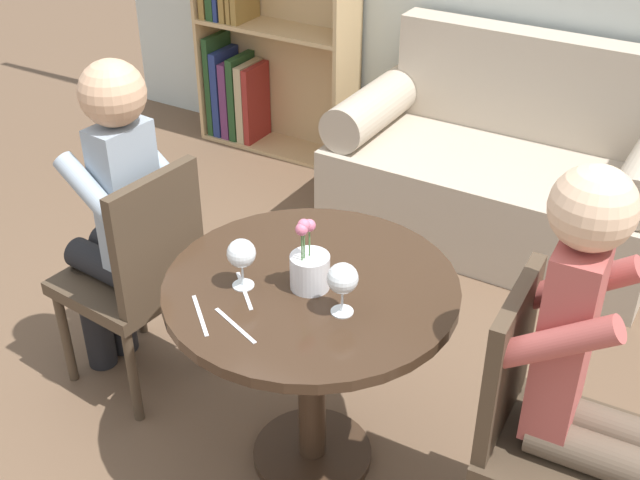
{
  "coord_description": "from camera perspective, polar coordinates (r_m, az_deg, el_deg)",
  "views": [
    {
      "loc": [
        1.0,
        -1.62,
        2.07
      ],
      "look_at": [
        0.0,
        0.05,
        0.84
      ],
      "focal_mm": 45.0,
      "sensor_mm": 36.0,
      "label": 1
    }
  ],
  "objects": [
    {
      "name": "couch",
      "position": [
        3.91,
        12.73,
        4.64
      ],
      "size": [
        1.53,
        0.8,
        0.92
      ],
      "color": "#B7A893",
      "rests_on": "ground_plane"
    },
    {
      "name": "person_left",
      "position": [
        2.82,
        -14.26,
        1.49
      ],
      "size": [
        0.44,
        0.36,
        1.25
      ],
      "rotation": [
        0.0,
        0.0,
        -1.66
      ],
      "color": "black",
      "rests_on": "ground_plane"
    },
    {
      "name": "flower_vase",
      "position": [
        2.28,
        -0.76,
        -1.97
      ],
      "size": [
        0.12,
        0.12,
        0.23
      ],
      "color": "silver",
      "rests_on": "round_table"
    },
    {
      "name": "fork_left_setting",
      "position": [
        2.32,
        -5.41,
        -3.6
      ],
      "size": [
        0.15,
        0.14,
        0.0
      ],
      "color": "silver",
      "rests_on": "round_table"
    },
    {
      "name": "round_table",
      "position": [
        2.43,
        -0.61,
        -6.08
      ],
      "size": [
        0.87,
        0.87,
        0.72
      ],
      "color": "#382619",
      "rests_on": "ground_plane"
    },
    {
      "name": "ground_plane",
      "position": [
        2.82,
        -0.54,
        -15.1
      ],
      "size": [
        16.0,
        16.0,
        0.0
      ],
      "primitive_type": "plane",
      "color": "brown"
    },
    {
      "name": "wine_glass_left",
      "position": [
        2.28,
        -5.61,
        -1.05
      ],
      "size": [
        0.08,
        0.08,
        0.15
      ],
      "color": "white",
      "rests_on": "round_table"
    },
    {
      "name": "bookshelf_left",
      "position": [
        4.66,
        -4.49,
        14.63
      ],
      "size": [
        0.94,
        0.28,
        1.44
      ],
      "color": "tan",
      "rests_on": "ground_plane"
    },
    {
      "name": "chair_right",
      "position": [
        2.31,
        15.56,
        -12.44
      ],
      "size": [
        0.44,
        0.44,
        0.9
      ],
      "rotation": [
        0.0,
        0.0,
        1.62
      ],
      "color": "#473828",
      "rests_on": "ground_plane"
    },
    {
      "name": "knife_left_setting",
      "position": [
        2.24,
        -8.52,
        -5.32
      ],
      "size": [
        0.15,
        0.13,
        0.0
      ],
      "color": "silver",
      "rests_on": "round_table"
    },
    {
      "name": "knife_right_setting",
      "position": [
        2.19,
        -6.05,
        -6.06
      ],
      "size": [
        0.18,
        0.08,
        0.0
      ],
      "color": "silver",
      "rests_on": "round_table"
    },
    {
      "name": "person_right",
      "position": [
        2.18,
        18.5,
        -9.54
      ],
      "size": [
        0.43,
        0.35,
        1.27
      ],
      "rotation": [
        0.0,
        0.0,
        1.62
      ],
      "color": "brown",
      "rests_on": "ground_plane"
    },
    {
      "name": "chair_left",
      "position": [
        2.86,
        -12.7,
        -2.2
      ],
      "size": [
        0.45,
        0.45,
        0.9
      ],
      "rotation": [
        0.0,
        0.0,
        -1.66
      ],
      "color": "#473828",
      "rests_on": "ground_plane"
    },
    {
      "name": "wine_glass_right",
      "position": [
        2.16,
        1.62,
        -2.86
      ],
      "size": [
        0.09,
        0.09,
        0.16
      ],
      "color": "white",
      "rests_on": "round_table"
    }
  ]
}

